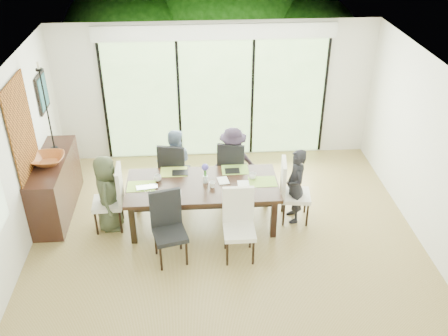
{
  "coord_description": "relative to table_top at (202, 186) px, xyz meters",
  "views": [
    {
      "loc": [
        -0.47,
        -6.37,
        4.94
      ],
      "look_at": [
        0.0,
        0.25,
        1.0
      ],
      "focal_mm": 40.0,
      "sensor_mm": 36.0,
      "label": 1
    }
  ],
  "objects": [
    {
      "name": "cup_c",
      "position": [
        0.8,
        0.1,
        0.08
      ],
      "size": [
        0.16,
        0.16,
        0.1
      ],
      "primitive_type": "imported",
      "rotation": [
        0.0,
        0.0,
        3.59
      ],
      "color": "white",
      "rests_on": "table_top"
    },
    {
      "name": "rail_top",
      "position": [
        0.34,
        3.99,
        -0.16
      ],
      "size": [
        6.0,
        0.08,
        0.06
      ],
      "primitive_type": "cube",
      "color": "brown",
      "rests_on": "deck"
    },
    {
      "name": "candlestick_base",
      "position": [
        -2.42,
        0.87,
        0.29
      ],
      "size": [
        0.11,
        0.11,
        0.04
      ],
      "primitive_type": "cylinder",
      "color": "black",
      "rests_on": "sideboard"
    },
    {
      "name": "art_frame",
      "position": [
        -2.63,
        1.49,
        1.04
      ],
      "size": [
        0.03,
        0.55,
        0.65
      ],
      "primitive_type": "cube",
      "color": "black",
      "rests_on": "wall_left"
    },
    {
      "name": "placemat_far_l",
      "position": [
        -0.45,
        0.4,
        0.03
      ],
      "size": [
        0.44,
        0.32,
        0.01
      ],
      "primitive_type": "cube",
      "color": "#A5BD43",
      "rests_on": "table_top"
    },
    {
      "name": "vase",
      "position": [
        0.05,
        0.05,
        0.09
      ],
      "size": [
        0.08,
        0.08,
        0.12
      ],
      "primitive_type": "cylinder",
      "color": "silver",
      "rests_on": "table_top"
    },
    {
      "name": "bowl",
      "position": [
        -2.42,
        0.42,
        0.33
      ],
      "size": [
        0.52,
        0.52,
        0.13
      ],
      "primitive_type": "imported",
      "color": "#964C20",
      "rests_on": "sideboard"
    },
    {
      "name": "foliage_far",
      "position": [
        -0.26,
        6.29,
        0.91
      ],
      "size": [
        3.6,
        3.6,
        3.6
      ],
      "primitive_type": "sphere",
      "color": "#14380F",
      "rests_on": "ground"
    },
    {
      "name": "cup_b",
      "position": [
        0.15,
        -0.1,
        0.08
      ],
      "size": [
        0.11,
        0.11,
        0.09
      ],
      "primitive_type": "imported",
      "rotation": [
        0.0,
        0.0,
        1.71
      ],
      "color": "white",
      "rests_on": "table_top"
    },
    {
      "name": "tablet_far_r",
      "position": [
        0.5,
        0.35,
        0.04
      ],
      "size": [
        0.24,
        0.17,
        0.01
      ],
      "primitive_type": "cube",
      "color": "black",
      "rests_on": "table_top"
    },
    {
      "name": "wall_back",
      "position": [
        0.34,
        2.3,
        0.64
      ],
      "size": [
        6.0,
        0.02,
        2.7
      ],
      "primitive_type": "cube",
      "color": "silver",
      "rests_on": "floor"
    },
    {
      "name": "foliage_left",
      "position": [
        -1.46,
        4.99,
        0.73
      ],
      "size": [
        3.2,
        3.2,
        3.2
      ],
      "primitive_type": "sphere",
      "color": "#14380F",
      "rests_on": "ground"
    },
    {
      "name": "table_leg_fr",
      "position": [
        1.08,
        -0.43,
        -0.37
      ],
      "size": [
        0.09,
        0.09,
        0.68
      ],
      "primitive_type": "cube",
      "color": "black",
      "rests_on": "floor"
    },
    {
      "name": "table_leg_bl",
      "position": [
        -1.08,
        0.43,
        -0.37
      ],
      "size": [
        0.09,
        0.09,
        0.68
      ],
      "primitive_type": "cube",
      "color": "black",
      "rests_on": "floor"
    },
    {
      "name": "candle",
      "position": [
        -2.42,
        0.87,
        1.71
      ],
      "size": [
        0.04,
        0.04,
        0.11
      ],
      "primitive_type": "cylinder",
      "color": "silver",
      "rests_on": "sideboard"
    },
    {
      "name": "book",
      "position": [
        0.25,
        0.05,
        0.04
      ],
      "size": [
        0.2,
        0.25,
        0.02
      ],
      "primitive_type": "imported",
      "rotation": [
        0.0,
        0.0,
        0.16
      ],
      "color": "white",
      "rests_on": "table_top"
    },
    {
      "name": "tablet_far_l",
      "position": [
        -0.35,
        0.35,
        0.04
      ],
      "size": [
        0.26,
        0.18,
        0.01
      ],
      "primitive_type": "cube",
      "color": "black",
      "rests_on": "table_top"
    },
    {
      "name": "person_far_right",
      "position": [
        0.55,
        0.83,
        -0.07
      ],
      "size": [
        0.66,
        0.48,
        1.28
      ],
      "primitive_type": "imported",
      "rotation": [
        0.0,
        0.0,
        3.34
      ],
      "color": "#271D2C",
      "rests_on": "floor"
    },
    {
      "name": "glass_doors",
      "position": [
        0.34,
        2.26,
        0.49
      ],
      "size": [
        4.2,
        0.02,
        2.3
      ],
      "primitive_type": "cube",
      "color": "#598C3F",
      "rests_on": "wall_back"
    },
    {
      "name": "mullion_c",
      "position": [
        1.04,
        2.25,
        0.49
      ],
      "size": [
        0.05,
        0.04,
        2.3
      ],
      "primitive_type": "cube",
      "color": "black",
      "rests_on": "wall_back"
    },
    {
      "name": "person_left_end",
      "position": [
        -1.48,
        -0.0,
        -0.07
      ],
      "size": [
        0.4,
        0.61,
        1.28
      ],
      "primitive_type": "imported",
      "rotation": [
        0.0,
        0.0,
        1.53
      ],
      "color": "#3C442D",
      "rests_on": "floor"
    },
    {
      "name": "candlestick_pan",
      "position": [
        -2.42,
        0.87,
        1.65
      ],
      "size": [
        0.11,
        0.11,
        0.03
      ],
      "primitive_type": "cylinder",
      "color": "black",
      "rests_on": "sideboard"
    },
    {
      "name": "mullion_d",
      "position": [
        2.44,
        2.25,
        0.49
      ],
      "size": [
        0.05,
        0.04,
        2.3
      ],
      "primitive_type": "cube",
      "color": "black",
      "rests_on": "wall_back"
    },
    {
      "name": "deck",
      "position": [
        0.34,
        3.19,
        -0.76
      ],
      "size": [
        6.0,
        1.8,
        0.1
      ],
      "primitive_type": "cube",
      "color": "brown",
      "rests_on": "ground"
    },
    {
      "name": "tapestry",
      "position": [
        -2.63,
        0.19,
        0.99
      ],
      "size": [
        0.02,
        1.0,
        1.5
      ],
      "primitive_type": "cube",
      "color": "#954A15",
      "rests_on": "wall_left"
    },
    {
      "name": "hyacinth_stems",
      "position": [
        0.05,
        0.05,
        0.21
      ],
      "size": [
        0.04,
        0.04,
        0.16
      ],
      "primitive_type": "cylinder",
      "color": "#337226",
      "rests_on": "table_top"
    },
    {
      "name": "person_right_end",
      "position": [
        1.48,
        -0.0,
        -0.07
      ],
      "size": [
        0.42,
        0.62,
        1.28
      ],
      "primitive_type": "imported",
      "rotation": [
        0.0,
        0.0,
        -1.49
      ],
      "color": "black",
      "rests_on": "floor"
    },
    {
      "name": "table_leg_fl",
      "position": [
        -1.08,
        -0.43,
        -0.37
      ],
      "size": [
        0.09,
        0.09,
        0.68
      ],
      "primitive_type": "cube",
      "color": "black",
      "rests_on": "floor"
    },
    {
      "name": "placemat_paper",
      "position": [
        -0.55,
        -0.3,
        0.03
      ],
      "size": [
        0.44,
        0.32,
        0.01
      ],
      "primitive_type": "cube",
      "color": "white",
      "rests_on": "table_top"
    },
    {
      "name": "chair_far_left",
      "position": [
        -0.45,
        0.85,
        -0.17
      ],
      "size": [
        0.54,
        0.54,
        1.09
      ],
      "primitive_type": null,
      "rotation": [
        0.0,
        0.0,
        2.92
      ],
      "color": "black",
      "rests_on": "floor"
    },
    {
      "name": "art_canvas",
      "position": [
        -2.61,
        1.49,
        1.04
      ],
      "size": [
        0.01,
        0.45,
        0.55
      ],
      "primitive_type": "cube",
      "color": "#18464D",
      "rests_on": "wall_left"
    },
    {
      "name": "foliage_right",
      "position": [
        2.54,
        4.79,
        0.55
      ],
      "size": [
        2.8,
        2.8,
        2.8
      ],
      "primitive_type": "sphere",
      "color": "#14380F",
      "rests_on": "ground"
    },
    {
      "name": "wall_front",
      "position": [
        0.34,
        -2.72,
        0.64
      ],
      "size": [
        6.0,
        0.02,
        2.7
      ],
      "primitive_type": "cube",
      "color": "beige",
      "rests_on": "floor"
    },
    {
      "name": "chair_near_left",
      "position": [
        -0.5,
        -0.87,
        -0.17
      ],
      "size": [
        0.55,
        0.55,
        1.09
      ],
      "primitive_type": null,
      "rotation": [
        0.0,
        0.0,
        0.24
      ],
      "color": "black",
      "rests_on": "floor"
    },
    {
      "name": "blinds_header",
      "position": [
        0.34,
        2.25,
        1.79
      ],
      "size": [
        4.4,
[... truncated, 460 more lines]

